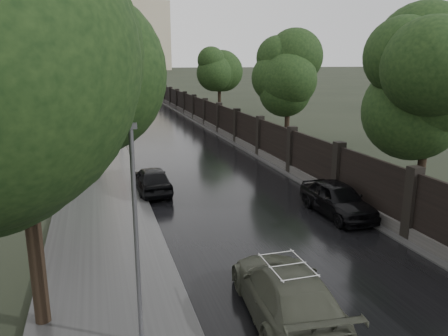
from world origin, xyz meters
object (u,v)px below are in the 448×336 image
tree_left_far (66,74)px  traffic_light (120,116)px  tree_right_a (430,94)px  tree_right_b (288,80)px  tree_right_c (219,73)px  volga_sedan (286,293)px  hatchback_left (152,180)px  car_right_near (337,199)px  lamp_post (136,238)px  tree_left_near (14,55)px

tree_left_far → traffic_light: tree_left_far is taller
tree_right_a → tree_right_b: (0.00, 14.00, 0.00)m
tree_right_a → tree_right_c: (0.00, 32.00, 0.00)m
tree_right_a → tree_right_c: 32.00m
tree_right_c → volga_sedan: tree_right_c is taller
tree_right_a → traffic_light: bearing=124.8°
hatchback_left → car_right_near: size_ratio=0.93×
tree_right_b → lamp_post: 24.33m
hatchback_left → car_right_near: (7.00, -5.45, 0.05)m
tree_right_b → tree_left_near: bearing=-128.5°
traffic_light → car_right_near: traffic_light is taller
car_right_near → tree_right_c: bearing=81.6°
tree_right_c → volga_sedan: (-9.30, -38.36, -4.24)m
tree_right_b → lamp_post: tree_right_b is taller
tree_right_a → tree_right_c: size_ratio=1.00×
traffic_light → car_right_near: (7.70, -17.03, -1.69)m
tree_right_a → traffic_light: size_ratio=1.75×
tree_right_c → traffic_light: size_ratio=1.75×
tree_left_far → tree_right_a: tree_left_far is taller
tree_left_far → tree_right_b: tree_left_far is taller
tree_right_a → lamp_post: size_ratio=1.37×
tree_left_near → tree_right_a: tree_left_near is taller
tree_right_a → tree_right_c: same height
tree_right_a → car_right_near: tree_right_a is taller
hatchback_left → lamp_post: bearing=78.8°
tree_left_near → hatchback_left: (4.00, 10.42, -5.76)m
tree_right_c → hatchback_left: (-11.10, -26.58, -4.29)m
tree_right_b → volga_sedan: tree_right_b is taller
tree_left_far → tree_right_a: size_ratio=1.05×
tree_right_b → traffic_light: tree_right_b is taller
tree_right_a → volga_sedan: 12.04m
tree_left_near → tree_right_c: 39.99m
tree_left_near → tree_right_a: size_ratio=1.31×
tree_left_far → hatchback_left: tree_left_far is taller
volga_sedan → tree_left_near: bearing=-7.8°
traffic_light → car_right_near: 18.77m
traffic_light → hatchback_left: traffic_light is taller
tree_right_b → tree_right_c: bearing=90.0°
tree_right_c → car_right_near: 32.57m
tree_left_far → tree_left_near: bearing=-89.2°
tree_left_near → car_right_near: bearing=24.3°
tree_right_a → tree_left_far: bearing=125.2°
tree_right_b → traffic_light: size_ratio=1.75×
tree_left_far → tree_right_a: 26.91m
tree_right_b → tree_right_c: size_ratio=1.00×
car_right_near → tree_left_near: bearing=-156.9°
tree_left_far → hatchback_left: 17.76m
tree_right_c → lamp_post: bearing=-108.5°
tree_left_near → tree_right_b: size_ratio=1.31×
tree_right_a → hatchback_left: tree_right_a is taller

